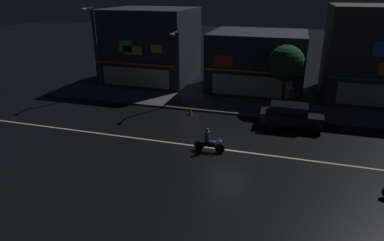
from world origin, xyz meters
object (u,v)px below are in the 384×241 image
(motorcycle_opposite_lane, at_px, (209,142))
(pedestrian_on_sidewalk, at_px, (291,99))
(streetlamp_west, at_px, (95,44))
(parked_car_near_kerb, at_px, (291,115))
(streetlamp_mid, at_px, (178,61))
(traffic_cone, at_px, (190,112))

(motorcycle_opposite_lane, bearing_deg, pedestrian_on_sidewalk, -121.61)
(streetlamp_west, xyz_separation_m, parked_car_near_kerb, (17.23, -3.13, -3.77))
(streetlamp_west, height_order, motorcycle_opposite_lane, streetlamp_west)
(pedestrian_on_sidewalk, bearing_deg, streetlamp_west, -111.36)
(streetlamp_mid, height_order, parked_car_near_kerb, streetlamp_mid)
(streetlamp_west, bearing_deg, motorcycle_opposite_lane, -34.30)
(traffic_cone, bearing_deg, streetlamp_west, 163.60)
(traffic_cone, bearing_deg, pedestrian_on_sidewalk, 22.50)
(streetlamp_west, bearing_deg, pedestrian_on_sidewalk, 0.76)
(motorcycle_opposite_lane, distance_m, traffic_cone, 6.47)
(streetlamp_mid, xyz_separation_m, parked_car_near_kerb, (9.27, -2.46, -2.89))
(streetlamp_mid, bearing_deg, traffic_cone, -51.37)
(pedestrian_on_sidewalk, distance_m, parked_car_near_kerb, 3.36)
(streetlamp_west, height_order, streetlamp_mid, streetlamp_west)
(streetlamp_mid, distance_m, traffic_cone, 4.47)
(parked_car_near_kerb, bearing_deg, streetlamp_west, 169.69)
(motorcycle_opposite_lane, xyz_separation_m, traffic_cone, (-2.92, 5.76, -0.36))
(parked_car_near_kerb, bearing_deg, traffic_cone, 177.88)
(streetlamp_west, relative_size, pedestrian_on_sidewalk, 4.12)
(streetlamp_mid, bearing_deg, motorcycle_opposite_lane, -59.54)
(traffic_cone, bearing_deg, parked_car_near_kerb, -2.12)
(parked_car_near_kerb, xyz_separation_m, traffic_cone, (-7.53, 0.28, -0.59))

